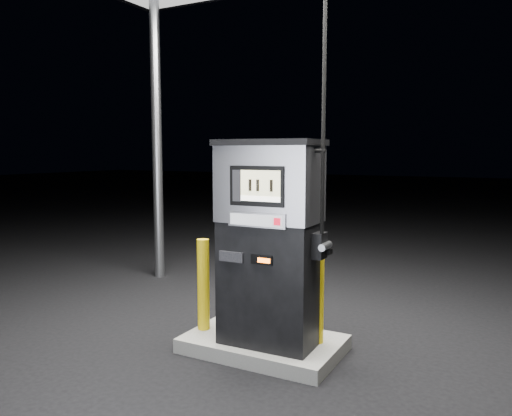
% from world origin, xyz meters
% --- Properties ---
extents(ground, '(80.00, 80.00, 0.00)m').
position_xyz_m(ground, '(0.00, 0.00, 0.00)').
color(ground, black).
rests_on(ground, ground).
extents(pump_island, '(1.60, 1.00, 0.15)m').
position_xyz_m(pump_island, '(0.00, 0.00, 0.07)').
color(pump_island, slate).
rests_on(pump_island, ground).
extents(fuel_dispenser, '(1.13, 0.63, 4.26)m').
position_xyz_m(fuel_dispenser, '(0.12, -0.10, 1.21)').
color(fuel_dispenser, black).
rests_on(fuel_dispenser, pump_island).
extents(bollard_left, '(0.14, 0.14, 1.00)m').
position_xyz_m(bollard_left, '(-0.69, -0.09, 0.65)').
color(bollard_left, yellow).
rests_on(bollard_left, pump_island).
extents(bollard_right, '(0.15, 0.15, 0.93)m').
position_xyz_m(bollard_right, '(0.55, 0.13, 0.62)').
color(bollard_right, yellow).
rests_on(bollard_right, pump_island).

